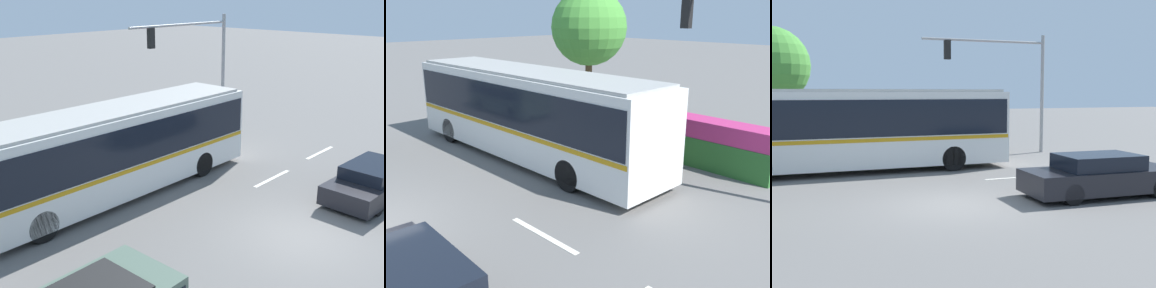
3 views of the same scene
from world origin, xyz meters
The scene contains 4 objects.
city_bus centered at (-1.54, 6.66, 1.86)m, with size 11.57×2.59×3.26m.
flowering_hedge centered at (2.89, 10.57, 0.82)m, with size 6.13×1.02×1.67m.
street_tree_left centered at (-5.06, 13.26, 4.46)m, with size 3.82×3.82×6.39m.
lane_stripe_mid centered at (3.43, 3.21, 0.01)m, with size 2.40×0.16×0.01m, color silver.
Camera 2 is at (10.84, -2.72, 5.21)m, focal length 40.56 mm.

